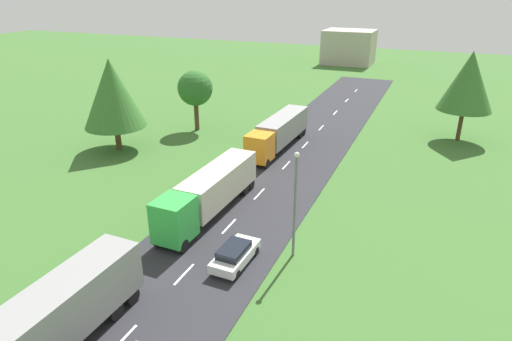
{
  "coord_description": "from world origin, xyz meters",
  "views": [
    {
      "loc": [
        13.54,
        5.26,
        17.57
      ],
      "look_at": [
        -0.65,
        39.09,
        1.93
      ],
      "focal_mm": 31.06,
      "sensor_mm": 36.0,
      "label": 1
    }
  ],
  "objects_px": {
    "lamppost_second": "(295,200)",
    "tree_ash": "(468,81)",
    "truck_second": "(209,191)",
    "tree_birch": "(195,89)",
    "tree_maple": "(112,93)",
    "car_third": "(235,254)",
    "distant_building": "(349,47)",
    "truck_third": "(279,131)"
  },
  "relations": [
    {
      "from": "car_third",
      "to": "tree_ash",
      "type": "height_order",
      "value": "tree_ash"
    },
    {
      "from": "truck_third",
      "to": "tree_ash",
      "type": "distance_m",
      "value": 22.52
    },
    {
      "from": "truck_second",
      "to": "tree_maple",
      "type": "relative_size",
      "value": 1.25
    },
    {
      "from": "truck_second",
      "to": "car_third",
      "type": "bearing_deg",
      "value": -48.84
    },
    {
      "from": "car_third",
      "to": "tree_birch",
      "type": "height_order",
      "value": "tree_birch"
    },
    {
      "from": "car_third",
      "to": "tree_birch",
      "type": "bearing_deg",
      "value": 124.52
    },
    {
      "from": "truck_second",
      "to": "lamppost_second",
      "type": "xyz_separation_m",
      "value": [
        8.12,
        -2.99,
        2.23
      ]
    },
    {
      "from": "tree_birch",
      "to": "distant_building",
      "type": "xyz_separation_m",
      "value": [
        7.21,
        58.1,
        -1.6
      ]
    },
    {
      "from": "truck_third",
      "to": "tree_maple",
      "type": "xyz_separation_m",
      "value": [
        -16.68,
        -7.23,
        4.39
      ]
    },
    {
      "from": "truck_second",
      "to": "tree_maple",
      "type": "height_order",
      "value": "tree_maple"
    },
    {
      "from": "car_third",
      "to": "tree_ash",
      "type": "relative_size",
      "value": 0.41
    },
    {
      "from": "truck_second",
      "to": "tree_maple",
      "type": "xyz_separation_m",
      "value": [
        -16.86,
        9.59,
        4.38
      ]
    },
    {
      "from": "truck_second",
      "to": "distant_building",
      "type": "height_order",
      "value": "distant_building"
    },
    {
      "from": "truck_third",
      "to": "tree_birch",
      "type": "distance_m",
      "value": 12.82
    },
    {
      "from": "tree_birch",
      "to": "tree_ash",
      "type": "distance_m",
      "value": 32.23
    },
    {
      "from": "truck_third",
      "to": "car_third",
      "type": "distance_m",
      "value": 23.01
    },
    {
      "from": "truck_third",
      "to": "car_third",
      "type": "bearing_deg",
      "value": -77.25
    },
    {
      "from": "tree_birch",
      "to": "tree_maple",
      "type": "distance_m",
      "value": 10.88
    },
    {
      "from": "car_third",
      "to": "distant_building",
      "type": "distance_m",
      "value": 83.74
    },
    {
      "from": "tree_maple",
      "to": "tree_ash",
      "type": "relative_size",
      "value": 0.97
    },
    {
      "from": "tree_maple",
      "to": "tree_ash",
      "type": "height_order",
      "value": "tree_ash"
    },
    {
      "from": "car_third",
      "to": "lamppost_second",
      "type": "height_order",
      "value": "lamppost_second"
    },
    {
      "from": "truck_second",
      "to": "tree_ash",
      "type": "height_order",
      "value": "tree_ash"
    },
    {
      "from": "car_third",
      "to": "truck_third",
      "type": "bearing_deg",
      "value": 102.75
    },
    {
      "from": "truck_second",
      "to": "tree_ash",
      "type": "xyz_separation_m",
      "value": [
        18.73,
        27.95,
        5.04
      ]
    },
    {
      "from": "lamppost_second",
      "to": "distant_building",
      "type": "relative_size",
      "value": 0.69
    },
    {
      "from": "lamppost_second",
      "to": "distant_building",
      "type": "bearing_deg",
      "value": 99.32
    },
    {
      "from": "tree_ash",
      "to": "truck_second",
      "type": "bearing_deg",
      "value": -123.82
    },
    {
      "from": "lamppost_second",
      "to": "tree_ash",
      "type": "xyz_separation_m",
      "value": [
        10.61,
        30.94,
        2.81
      ]
    },
    {
      "from": "truck_second",
      "to": "truck_third",
      "type": "distance_m",
      "value": 16.82
    },
    {
      "from": "lamppost_second",
      "to": "car_third",
      "type": "bearing_deg",
      "value": -141.27
    },
    {
      "from": "lamppost_second",
      "to": "tree_ash",
      "type": "relative_size",
      "value": 0.73
    },
    {
      "from": "truck_second",
      "to": "tree_birch",
      "type": "distance_m",
      "value": 23.21
    },
    {
      "from": "distant_building",
      "to": "tree_maple",
      "type": "bearing_deg",
      "value": -99.83
    },
    {
      "from": "truck_third",
      "to": "tree_maple",
      "type": "distance_m",
      "value": 18.7
    },
    {
      "from": "truck_second",
      "to": "car_third",
      "type": "distance_m",
      "value": 7.53
    },
    {
      "from": "truck_second",
      "to": "tree_birch",
      "type": "xyz_separation_m",
      "value": [
        -12.31,
        19.41,
        3.27
      ]
    },
    {
      "from": "tree_birch",
      "to": "distant_building",
      "type": "relative_size",
      "value": 0.68
    },
    {
      "from": "truck_second",
      "to": "truck_third",
      "type": "bearing_deg",
      "value": 90.63
    },
    {
      "from": "car_third",
      "to": "lamppost_second",
      "type": "distance_m",
      "value": 5.42
    },
    {
      "from": "tree_maple",
      "to": "tree_ash",
      "type": "xyz_separation_m",
      "value": [
        35.59,
        18.36,
        0.66
      ]
    },
    {
      "from": "tree_birch",
      "to": "tree_maple",
      "type": "relative_size",
      "value": 0.75
    }
  ]
}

